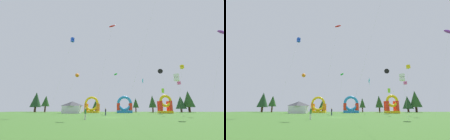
# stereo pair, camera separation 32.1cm
# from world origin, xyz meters

# --- Properties ---
(ground_plane) EXTENTS (120.00, 120.00, 0.00)m
(ground_plane) POSITION_xyz_m (0.00, 0.00, 0.00)
(ground_plane) COLOR #3D6B28
(kite_green_parafoil) EXTENTS (2.08, 4.49, 13.75)m
(kite_green_parafoil) POSITION_xyz_m (0.69, 20.63, 13.38)
(kite_green_parafoil) COLOR green
(kite_green_parafoil) RESTS_ON ground_plane
(kite_purple_parafoil) EXTENTS (9.21, 3.10, 21.47)m
(kite_purple_parafoil) POSITION_xyz_m (28.61, 5.26, 20.72)
(kite_purple_parafoil) COLOR purple
(kite_purple_parafoil) RESTS_ON ground_plane
(kite_pink_box) EXTENTS (1.20, 2.55, 9.14)m
(kite_pink_box) POSITION_xyz_m (18.77, 11.94, 8.70)
(kite_pink_box) COLOR #EA599E
(kite_pink_box) RESTS_ON ground_plane
(kite_orange_delta) EXTENTS (6.43, 3.87, 15.33)m
(kite_orange_delta) POSITION_xyz_m (-14.31, 25.96, 14.51)
(kite_orange_delta) COLOR orange
(kite_orange_delta) RESTS_ON ground_plane
(kite_cyan_diamond) EXTENTS (1.65, 2.31, 12.06)m
(kite_cyan_diamond) POSITION_xyz_m (10.58, 23.21, 11.34)
(kite_cyan_diamond) COLOR #19B7CC
(kite_cyan_diamond) RESTS_ON ground_plane
(kite_black_delta) EXTENTS (5.06, 2.02, 16.69)m
(kite_black_delta) POSITION_xyz_m (17.93, 27.27, 15.71)
(kite_black_delta) COLOR black
(kite_black_delta) RESTS_ON ground_plane
(kite_red_parafoil) EXTENTS (5.43, 3.93, 22.87)m
(kite_red_parafoil) POSITION_xyz_m (0.13, 3.94, 22.39)
(kite_red_parafoil) COLOR red
(kite_red_parafoil) RESTS_ON ground_plane
(kite_lime_box) EXTENTS (1.08, 2.38, 6.76)m
(kite_lime_box) POSITION_xyz_m (13.22, 8.80, 6.22)
(kite_lime_box) COLOR #8CD826
(kite_lime_box) RESTS_ON ground_plane
(kite_white_box) EXTENTS (1.63, 2.35, 7.48)m
(kite_white_box) POSITION_xyz_m (11.74, -5.30, 6.89)
(kite_white_box) COLOR white
(kite_white_box) RESTS_ON ground_plane
(kite_yellow_box) EXTENTS (1.21, 3.79, 12.67)m
(kite_yellow_box) POSITION_xyz_m (18.20, 7.36, 12.19)
(kite_yellow_box) COLOR yellow
(kite_yellow_box) RESTS_ON ground_plane
(kite_blue_box) EXTENTS (7.55, 6.09, 20.98)m
(kite_blue_box) POSITION_xyz_m (-11.11, 7.17, 20.32)
(kite_blue_box) COLOR blue
(kite_blue_box) RESTS_ON ground_plane
(person_far_side) EXTENTS (0.44, 0.44, 1.82)m
(person_far_side) POSITION_xyz_m (-1.67, 8.19, 1.08)
(person_far_side) COLOR navy
(person_far_side) RESTS_ON ground_plane
(person_left_edge) EXTENTS (0.44, 0.44, 1.83)m
(person_left_edge) POSITION_xyz_m (-3.54, -7.09, 1.09)
(person_left_edge) COLOR silver
(person_left_edge) RESTS_ON ground_plane
(inflatable_red_slide) EXTENTS (4.89, 4.53, 6.86)m
(inflatable_red_slide) POSITION_xyz_m (19.39, 29.28, 2.65)
(inflatable_red_slide) COLOR yellow
(inflatable_red_slide) RESTS_ON ground_plane
(inflatable_yellow_castle) EXTENTS (6.33, 4.73, 6.85)m
(inflatable_yellow_castle) POSITION_xyz_m (3.98, 33.70, 2.38)
(inflatable_yellow_castle) COLOR #268CD8
(inflatable_yellow_castle) RESTS_ON ground_plane
(inflatable_blue_arch) EXTENTS (6.09, 3.96, 6.67)m
(inflatable_blue_arch) POSITION_xyz_m (-9.62, 33.56, 2.38)
(inflatable_blue_arch) COLOR yellow
(inflatable_blue_arch) RESTS_ON ground_plane
(festival_tent) EXTENTS (6.40, 4.11, 4.34)m
(festival_tent) POSITION_xyz_m (-15.76, 26.14, 2.17)
(festival_tent) COLOR silver
(festival_tent) RESTS_ON ground_plane
(tree_row_0) EXTENTS (5.34, 5.34, 9.85)m
(tree_row_0) POSITION_xyz_m (-40.56, 45.78, 6.10)
(tree_row_0) COLOR #4C331E
(tree_row_0) RESTS_ON ground_plane
(tree_row_1) EXTENTS (3.78, 3.78, 7.95)m
(tree_row_1) POSITION_xyz_m (-34.24, 43.33, 5.29)
(tree_row_1) COLOR #4C331E
(tree_row_1) RESTS_ON ground_plane
(tree_row_2) EXTENTS (3.65, 3.65, 6.05)m
(tree_row_2) POSITION_xyz_m (-9.40, 43.62, 3.81)
(tree_row_2) COLOR #4C331E
(tree_row_2) RESTS_ON ground_plane
(tree_row_3) EXTENTS (2.94, 2.94, 6.69)m
(tree_row_3) POSITION_xyz_m (9.85, 44.77, 4.37)
(tree_row_3) COLOR #4C331E
(tree_row_3) RESTS_ON ground_plane
(tree_row_4) EXTENTS (3.54, 3.54, 7.70)m
(tree_row_4) POSITION_xyz_m (17.25, 41.45, 4.90)
(tree_row_4) COLOR #4C331E
(tree_row_4) RESTS_ON ground_plane
(tree_row_5) EXTENTS (4.98, 4.98, 7.62)m
(tree_row_5) POSITION_xyz_m (31.66, 45.51, 4.58)
(tree_row_5) COLOR #4C331E
(tree_row_5) RESTS_ON ground_plane
(tree_row_6) EXTENTS (5.57, 5.57, 10.16)m
(tree_row_6) POSITION_xyz_m (35.47, 45.47, 6.22)
(tree_row_6) COLOR #4C331E
(tree_row_6) RESTS_ON ground_plane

